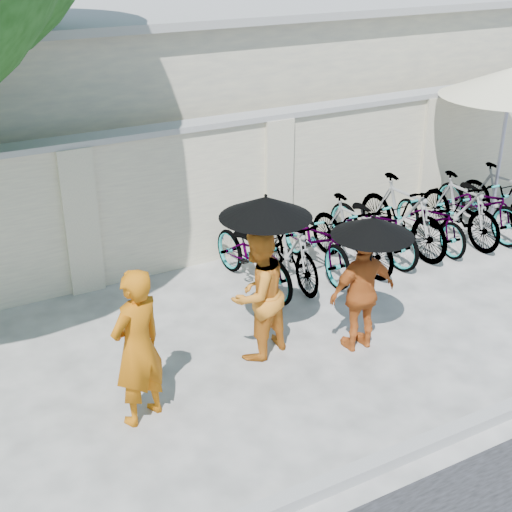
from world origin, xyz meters
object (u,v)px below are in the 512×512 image
monk_center (258,294)px  monk_right (362,293)px  monk_left (137,347)px  patio_umbrella (511,84)px

monk_center → monk_right: monk_center is taller
monk_left → monk_center: size_ratio=1.06×
monk_center → patio_umbrella: 5.74m
monk_left → monk_right: bearing=158.2°
monk_center → monk_right: bearing=140.0°
monk_left → patio_umbrella: patio_umbrella is taller
monk_center → monk_right: (1.12, -0.45, -0.06)m
monk_center → monk_right: 1.21m
monk_right → patio_umbrella: 4.91m
monk_center → patio_umbrella: bearing=178.0°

